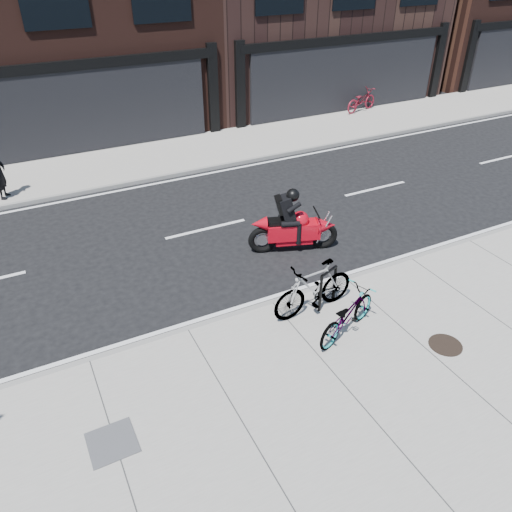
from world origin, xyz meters
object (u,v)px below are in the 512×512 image
manhole_cover (445,345)px  utility_grate (112,442)px  motorcycle (297,226)px  bike_rack (328,285)px  bicycle_rear (314,288)px  bicycle_far (361,100)px  bicycle_front (347,314)px

manhole_cover → utility_grate: (-6.46, 0.71, 0.00)m
motorcycle → manhole_cover: 4.73m
utility_grate → bike_rack: bearing=15.9°
bicycle_rear → utility_grate: bearing=-76.5°
bicycle_rear → manhole_cover: bicycle_rear is taller
bike_rack → motorcycle: motorcycle is taller
bicycle_far → utility_grate: size_ratio=2.56×
bicycle_rear → motorcycle: motorcycle is taller
motorcycle → bicycle_far: 12.71m
bicycle_rear → manhole_cover: (1.77, -2.14, -0.59)m
bike_rack → motorcycle: 2.61m
bicycle_front → bicycle_far: bearing=-59.3°
bicycle_rear → manhole_cover: 2.84m
bicycle_far → manhole_cover: size_ratio=2.91×
bicycle_far → bicycle_front: bearing=126.9°
bicycle_front → bicycle_far: size_ratio=0.94×
motorcycle → manhole_cover: motorcycle is taller
bicycle_front → utility_grate: (-4.89, -0.51, -0.47)m
bicycle_far → manhole_cover: 16.01m
bicycle_rear → bike_rack: bearing=86.5°
bike_rack → bicycle_far: 15.06m
bike_rack → utility_grate: bike_rack is taller
bike_rack → bicycle_front: size_ratio=0.52×
bicycle_rear → motorcycle: (1.09, 2.50, -0.01)m
motorcycle → bicycle_front: bearing=-85.6°
bicycle_rear → bicycle_far: (9.96, 11.60, -0.09)m
manhole_cover → utility_grate: size_ratio=0.88×
bike_rack → utility_grate: (-5.04, -1.43, -0.55)m
bicycle_front → bicycle_rear: 0.95m
motorcycle → bicycle_far: (8.87, 9.10, -0.08)m
motorcycle → manhole_cover: (0.68, -4.65, -0.58)m
manhole_cover → utility_grate: bearing=173.7°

